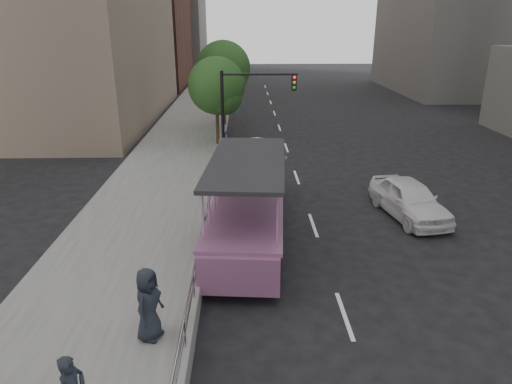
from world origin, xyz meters
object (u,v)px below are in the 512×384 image
Objects in this scene: traffic_signal at (244,102)px; parking_sign at (226,149)px; car at (409,199)px; street_tree_far at (225,70)px; pedestrian_far at (148,304)px; street_tree_near at (218,88)px; duck_boat at (250,202)px.

parking_sign is at bearing -110.89° from traffic_signal.
parking_sign is (-7.72, 5.21, 0.78)m from car.
pedestrian_far is at bearing -92.21° from street_tree_far.
traffic_signal is 0.91× the size of street_tree_near.
traffic_signal is 9.57m from street_tree_far.
traffic_signal is (2.36, 15.65, 2.26)m from pedestrian_far.
car is 14.26m from street_tree_near.
street_tree_far reaches higher than parking_sign.
street_tree_far reaches higher than street_tree_near.
street_tree_near reaches higher than car.
duck_boat is at bearing -88.84° from traffic_signal.
street_tree_near is at bearing 98.16° from duck_boat.
car is at bearing -29.48° from pedestrian_far.
pedestrian_far is at bearing -98.59° from traffic_signal.
car is at bearing 10.94° from duck_boat.
duck_boat reaches higher than car.
traffic_signal is at bearing -65.02° from street_tree_near.
duck_boat is 6.72m from car.
pedestrian_far reaches higher than car.
street_tree_near is at bearing 114.98° from traffic_signal.
parking_sign is at bearing 135.80° from car.
duck_boat is 1.55× the size of street_tree_far.
street_tree_near is (0.77, 19.08, 2.58)m from pedestrian_far.
parking_sign is 12.25m from street_tree_far.
pedestrian_far is 0.33× the size of street_tree_near.
car is 12.11m from pedestrian_far.
traffic_signal is at bearing 69.11° from parking_sign.
traffic_signal is at bearing 121.10° from car.
duck_boat is 9.27m from traffic_signal.
traffic_signal reaches higher than duck_boat.
pedestrian_far is at bearing -149.17° from car.
pedestrian_far is at bearing -110.92° from duck_boat.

